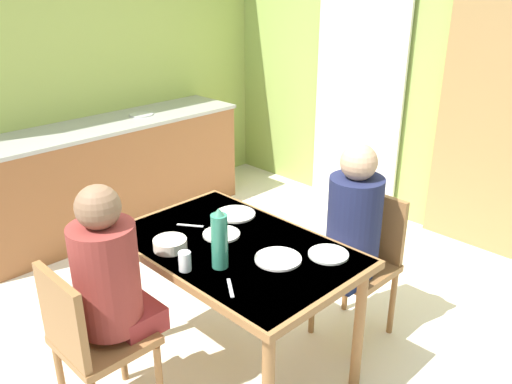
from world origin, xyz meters
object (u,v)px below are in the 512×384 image
(kitchen_counter, at_px, (111,174))
(chair_far_diner, at_px, (363,257))
(serving_bowl_center, at_px, (170,244))
(person_far_diner, at_px, (353,221))
(person_near_diner, at_px, (109,274))
(chair_near_diner, at_px, (89,338))
(water_bottle_green_near, at_px, (219,240))
(dining_table, at_px, (235,260))

(kitchen_counter, height_order, chair_far_diner, kitchen_counter)
(serving_bowl_center, bearing_deg, person_far_diner, 61.30)
(person_near_diner, distance_m, person_far_diner, 1.32)
(chair_far_diner, bearing_deg, kitchen_counter, 6.43)
(person_far_diner, height_order, serving_bowl_center, person_far_diner)
(chair_near_diner, height_order, chair_far_diner, same)
(kitchen_counter, distance_m, water_bottle_green_near, 2.34)
(person_near_diner, relative_size, person_far_diner, 1.00)
(dining_table, bearing_deg, chair_far_diner, 69.54)
(person_far_diner, xyz_separation_m, water_bottle_green_near, (-0.18, -0.82, 0.12))
(chair_far_diner, bearing_deg, water_bottle_green_near, 79.43)
(chair_near_diner, distance_m, person_near_diner, 0.31)
(kitchen_counter, relative_size, person_near_diner, 3.06)
(chair_far_diner, relative_size, person_far_diner, 1.13)
(person_near_diner, height_order, serving_bowl_center, person_near_diner)
(dining_table, relative_size, chair_near_diner, 1.45)
(dining_table, relative_size, chair_far_diner, 1.45)
(kitchen_counter, distance_m, chair_near_diner, 2.29)
(person_near_diner, bearing_deg, kitchen_counter, 149.94)
(dining_table, height_order, water_bottle_green_near, water_bottle_green_near)
(chair_near_diner, bearing_deg, serving_bowl_center, 93.19)
(chair_near_diner, relative_size, chair_far_diner, 1.00)
(person_far_diner, bearing_deg, chair_far_diner, -90.00)
(chair_far_diner, relative_size, person_near_diner, 1.13)
(chair_far_diner, xyz_separation_m, serving_bowl_center, (-0.48, -1.02, 0.29))
(chair_near_diner, xyz_separation_m, water_bottle_green_near, (0.28, 0.56, 0.40))
(dining_table, height_order, serving_bowl_center, serving_bowl_center)
(person_far_diner, distance_m, water_bottle_green_near, 0.84)
(kitchen_counter, distance_m, chair_far_diner, 2.39)
(water_bottle_green_near, relative_size, serving_bowl_center, 1.79)
(person_near_diner, bearing_deg, serving_bowl_center, 94.38)
(person_near_diner, bearing_deg, chair_near_diner, -90.00)
(serving_bowl_center, bearing_deg, person_near_diner, -85.62)
(kitchen_counter, bearing_deg, chair_near_diner, -33.01)
(chair_far_diner, xyz_separation_m, person_far_diner, (-0.00, -0.14, 0.28))
(dining_table, xyz_separation_m, water_bottle_green_near, (0.11, -0.19, 0.23))
(chair_near_diner, distance_m, person_far_diner, 1.48)
(person_near_diner, height_order, person_far_diner, same)
(dining_table, relative_size, person_near_diner, 1.64)
(water_bottle_green_near, bearing_deg, chair_far_diner, 79.43)
(dining_table, relative_size, serving_bowl_center, 7.43)
(dining_table, height_order, person_far_diner, person_far_diner)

